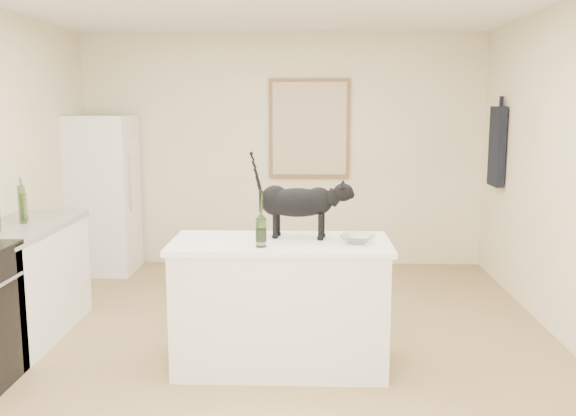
% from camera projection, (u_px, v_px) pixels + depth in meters
% --- Properties ---
extents(floor, '(5.50, 5.50, 0.00)m').
position_uv_depth(floor, '(268.00, 354.00, 4.73)').
color(floor, '#987951').
rests_on(floor, ground).
extents(wall_back, '(4.50, 0.00, 4.50)m').
position_uv_depth(wall_back, '(283.00, 151.00, 7.24)').
color(wall_back, beige).
rests_on(wall_back, ground).
extents(wall_front, '(4.50, 0.00, 4.50)m').
position_uv_depth(wall_front, '(206.00, 293.00, 1.81)').
color(wall_front, beige).
rests_on(wall_front, ground).
extents(island_base, '(1.44, 0.67, 0.86)m').
position_uv_depth(island_base, '(281.00, 307.00, 4.46)').
color(island_base, white).
rests_on(island_base, floor).
extents(island_top, '(1.50, 0.70, 0.04)m').
position_uv_depth(island_top, '(280.00, 244.00, 4.39)').
color(island_top, white).
rests_on(island_top, island_base).
extents(left_cabinets, '(0.60, 1.40, 0.86)m').
position_uv_depth(left_cabinets, '(22.00, 284.00, 5.02)').
color(left_cabinets, white).
rests_on(left_cabinets, floor).
extents(left_countertop, '(0.62, 1.44, 0.04)m').
position_uv_depth(left_countertop, '(18.00, 228.00, 4.95)').
color(left_countertop, gray).
rests_on(left_countertop, left_cabinets).
extents(fridge, '(0.68, 0.68, 1.70)m').
position_uv_depth(fridge, '(102.00, 194.00, 6.97)').
color(fridge, white).
rests_on(fridge, floor).
extents(artwork_frame, '(0.90, 0.03, 1.10)m').
position_uv_depth(artwork_frame, '(309.00, 129.00, 7.16)').
color(artwork_frame, brown).
rests_on(artwork_frame, wall_back).
extents(artwork_canvas, '(0.82, 0.00, 1.02)m').
position_uv_depth(artwork_canvas, '(309.00, 129.00, 7.14)').
color(artwork_canvas, beige).
rests_on(artwork_canvas, wall_back).
extents(hanging_garment, '(0.08, 0.34, 0.80)m').
position_uv_depth(hanging_garment, '(497.00, 146.00, 6.46)').
color(hanging_garment, black).
rests_on(hanging_garment, wall_right).
extents(black_cat, '(0.66, 0.29, 0.45)m').
position_uv_depth(black_cat, '(297.00, 206.00, 4.45)').
color(black_cat, black).
rests_on(black_cat, island_top).
extents(wine_bottle, '(0.08, 0.08, 0.33)m').
position_uv_depth(wine_bottle, '(261.00, 222.00, 4.18)').
color(wine_bottle, '#225020').
rests_on(wine_bottle, island_top).
extents(glass_bowl, '(0.29, 0.29, 0.06)m').
position_uv_depth(glass_bowl, '(358.00, 239.00, 4.32)').
color(glass_bowl, silver).
rests_on(glass_bowl, island_top).
extents(fridge_paper, '(0.01, 0.15, 0.19)m').
position_uv_depth(fridge_paper, '(135.00, 148.00, 6.99)').
color(fridge_paper, white).
rests_on(fridge_paper, fridge).
extents(counter_bottle_cluster, '(0.12, 0.48, 0.30)m').
position_uv_depth(counter_bottle_cluster, '(15.00, 209.00, 4.93)').
color(counter_bottle_cluster, '#1B5122').
rests_on(counter_bottle_cluster, left_countertop).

